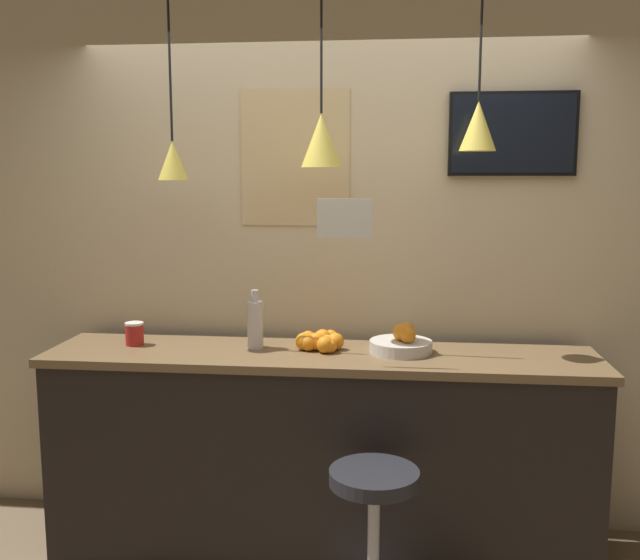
{
  "coord_description": "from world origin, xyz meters",
  "views": [
    {
      "loc": [
        0.37,
        -2.74,
        1.85
      ],
      "look_at": [
        0.0,
        0.54,
        1.35
      ],
      "focal_mm": 40.0,
      "sensor_mm": 36.0,
      "label": 1
    }
  ],
  "objects": [
    {
      "name": "juice_bottle",
      "position": [
        -0.32,
        0.59,
        1.13
      ],
      "size": [
        0.08,
        0.08,
        0.29
      ],
      "color": "silver",
      "rests_on": "service_counter"
    },
    {
      "name": "back_wall",
      "position": [
        0.0,
        0.93,
        1.45
      ],
      "size": [
        8.0,
        0.06,
        2.9
      ],
      "color": "beige",
      "rests_on": "ground_plane"
    },
    {
      "name": "pendant_lamp_right",
      "position": [
        0.71,
        0.6,
        2.07
      ],
      "size": [
        0.17,
        0.17,
        0.85
      ],
      "color": "black"
    },
    {
      "name": "bar_stool",
      "position": [
        0.28,
        0.04,
        0.45
      ],
      "size": [
        0.39,
        0.39,
        0.64
      ],
      "color": "#B7B7BC",
      "rests_on": "ground_plane"
    },
    {
      "name": "service_counter",
      "position": [
        0.0,
        0.54,
        0.5
      ],
      "size": [
        2.63,
        0.56,
        1.0
      ],
      "color": "black",
      "rests_on": "ground_plane"
    },
    {
      "name": "spread_jar",
      "position": [
        -0.93,
        0.59,
        1.06
      ],
      "size": [
        0.09,
        0.09,
        0.11
      ],
      "color": "red",
      "rests_on": "service_counter"
    },
    {
      "name": "orange_pile",
      "position": [
        -0.01,
        0.61,
        1.04
      ],
      "size": [
        0.23,
        0.25,
        0.09
      ],
      "color": "orange",
      "rests_on": "service_counter"
    },
    {
      "name": "pendant_lamp_left",
      "position": [
        -0.71,
        0.6,
        1.92
      ],
      "size": [
        0.14,
        0.14,
        0.98
      ],
      "color": "black"
    },
    {
      "name": "hanging_menu_board",
      "position": [
        0.13,
        0.35,
        1.66
      ],
      "size": [
        0.24,
        0.01,
        0.17
      ],
      "color": "silver"
    },
    {
      "name": "pendant_lamp_middle",
      "position": [
        0.0,
        0.6,
        2.0
      ],
      "size": [
        0.19,
        0.19,
        0.93
      ],
      "color": "black"
    },
    {
      "name": "wall_poster",
      "position": [
        -0.17,
        0.9,
        1.93
      ],
      "size": [
        0.56,
        0.01,
        0.69
      ],
      "color": "#DBBC84"
    },
    {
      "name": "mounted_tv",
      "position": [
        0.91,
        0.88,
        2.04
      ],
      "size": [
        0.61,
        0.04,
        0.41
      ],
      "color": "black"
    },
    {
      "name": "fruit_bowl",
      "position": [
        0.39,
        0.59,
        1.05
      ],
      "size": [
        0.3,
        0.3,
        0.14
      ],
      "color": "beige",
      "rests_on": "service_counter"
    }
  ]
}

